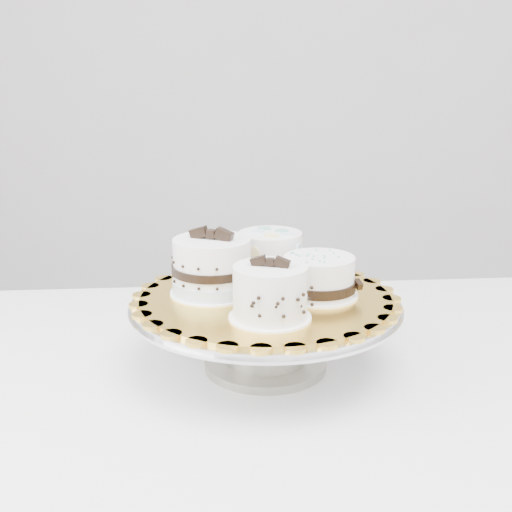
{
  "coord_description": "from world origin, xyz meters",
  "views": [
    {
      "loc": [
        0.13,
        -0.76,
        1.17
      ],
      "look_at": [
        0.09,
        0.1,
        0.92
      ],
      "focal_mm": 45.0,
      "sensor_mm": 36.0,
      "label": 1
    }
  ],
  "objects_px": {
    "cake_banded": "(212,269)",
    "cake_dots": "(270,255)",
    "cake_swirl": "(270,294)",
    "cake_board": "(266,298)",
    "table": "(233,423)",
    "cake_stand": "(265,321)",
    "cake_ribbon": "(320,277)"
  },
  "relations": [
    {
      "from": "cake_banded",
      "to": "cake_dots",
      "type": "distance_m",
      "value": 0.11
    },
    {
      "from": "cake_swirl",
      "to": "cake_board",
      "type": "bearing_deg",
      "value": 107.35
    },
    {
      "from": "table",
      "to": "cake_banded",
      "type": "distance_m",
      "value": 0.23
    },
    {
      "from": "cake_stand",
      "to": "cake_swirl",
      "type": "bearing_deg",
      "value": -84.54
    },
    {
      "from": "cake_stand",
      "to": "cake_board",
      "type": "relative_size",
      "value": 1.09
    },
    {
      "from": "cake_dots",
      "to": "cake_stand",
      "type": "bearing_deg",
      "value": -117.75
    },
    {
      "from": "cake_swirl",
      "to": "cake_banded",
      "type": "distance_m",
      "value": 0.13
    },
    {
      "from": "cake_board",
      "to": "cake_ribbon",
      "type": "height_order",
      "value": "cake_ribbon"
    },
    {
      "from": "cake_swirl",
      "to": "cake_dots",
      "type": "height_order",
      "value": "cake_swirl"
    },
    {
      "from": "cake_board",
      "to": "cake_stand",
      "type": "bearing_deg",
      "value": 180.0
    },
    {
      "from": "cake_board",
      "to": "cake_dots",
      "type": "xyz_separation_m",
      "value": [
        0.0,
        0.09,
        0.04
      ]
    },
    {
      "from": "cake_stand",
      "to": "table",
      "type": "bearing_deg",
      "value": -143.22
    },
    {
      "from": "cake_board",
      "to": "cake_dots",
      "type": "relative_size",
      "value": 2.76
    },
    {
      "from": "cake_stand",
      "to": "cake_ribbon",
      "type": "relative_size",
      "value": 3.01
    },
    {
      "from": "cake_dots",
      "to": "cake_ribbon",
      "type": "bearing_deg",
      "value": -73.95
    },
    {
      "from": "cake_board",
      "to": "cake_ribbon",
      "type": "xyz_separation_m",
      "value": [
        0.08,
        0.0,
        0.03
      ]
    },
    {
      "from": "cake_swirl",
      "to": "cake_dots",
      "type": "relative_size",
      "value": 0.88
    },
    {
      "from": "table",
      "to": "cake_dots",
      "type": "bearing_deg",
      "value": 60.7
    },
    {
      "from": "cake_banded",
      "to": "table",
      "type": "bearing_deg",
      "value": -35.45
    },
    {
      "from": "cake_swirl",
      "to": "cake_ribbon",
      "type": "height_order",
      "value": "cake_swirl"
    },
    {
      "from": "cake_stand",
      "to": "cake_swirl",
      "type": "distance_m",
      "value": 0.11
    },
    {
      "from": "table",
      "to": "cake_stand",
      "type": "distance_m",
      "value": 0.16
    },
    {
      "from": "cake_stand",
      "to": "cake_banded",
      "type": "height_order",
      "value": "cake_banded"
    },
    {
      "from": "cake_stand",
      "to": "cake_ribbon",
      "type": "xyz_separation_m",
      "value": [
        0.08,
        0.0,
        0.07
      ]
    },
    {
      "from": "cake_board",
      "to": "cake_swirl",
      "type": "bearing_deg",
      "value": -84.54
    },
    {
      "from": "cake_stand",
      "to": "cake_swirl",
      "type": "relative_size",
      "value": 3.42
    },
    {
      "from": "cake_board",
      "to": "cake_dots",
      "type": "height_order",
      "value": "cake_dots"
    },
    {
      "from": "cake_stand",
      "to": "cake_banded",
      "type": "xyz_separation_m",
      "value": [
        -0.08,
        0.01,
        0.08
      ]
    },
    {
      "from": "cake_dots",
      "to": "cake_board",
      "type": "bearing_deg",
      "value": -117.75
    },
    {
      "from": "cake_swirl",
      "to": "cake_banded",
      "type": "xyz_separation_m",
      "value": [
        -0.09,
        0.1,
        0.0
      ]
    },
    {
      "from": "table",
      "to": "cake_stand",
      "type": "height_order",
      "value": "cake_stand"
    },
    {
      "from": "table",
      "to": "cake_ribbon",
      "type": "xyz_separation_m",
      "value": [
        0.12,
        0.04,
        0.21
      ]
    }
  ]
}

